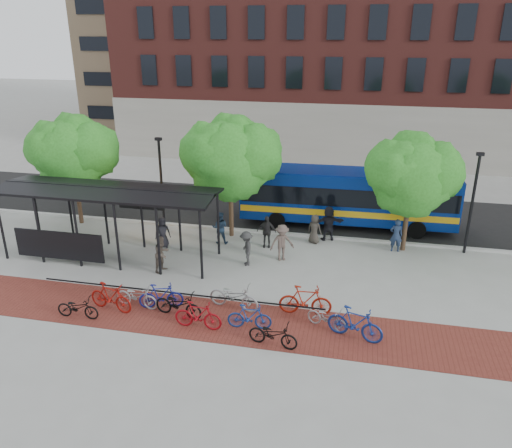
% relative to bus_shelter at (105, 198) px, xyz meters
% --- Properties ---
extents(ground, '(160.00, 160.00, 0.00)m').
position_rel_bus_shelter_xyz_m(ground, '(8.13, 0.48, -3.00)').
color(ground, '#9E9E99').
rests_on(ground, ground).
extents(asphalt_street, '(160.00, 8.00, 0.01)m').
position_rel_bus_shelter_xyz_m(asphalt_street, '(8.13, 8.48, -2.99)').
color(asphalt_street, black).
rests_on(asphalt_street, ground).
extents(curb, '(160.00, 0.25, 0.12)m').
position_rel_bus_shelter_xyz_m(curb, '(8.13, 4.48, -2.94)').
color(curb, '#B7B7B2').
rests_on(curb, ground).
extents(brick_strip, '(24.00, 3.00, 0.01)m').
position_rel_bus_shelter_xyz_m(brick_strip, '(6.13, -4.52, -3.00)').
color(brick_strip, maroon).
rests_on(brick_strip, ground).
extents(bike_rack_rail, '(12.00, 0.05, 0.95)m').
position_rel_bus_shelter_xyz_m(bike_rack_rail, '(4.83, -3.62, -3.00)').
color(bike_rack_rail, black).
rests_on(bike_rack_rail, ground).
extents(building_brick, '(55.00, 14.00, 20.00)m').
position_rel_bus_shelter_xyz_m(building_brick, '(18.13, 26.48, 7.00)').
color(building_brick, maroon).
rests_on(building_brick, ground).
extents(bus_shelter, '(10.60, 3.07, 3.60)m').
position_rel_bus_shelter_xyz_m(bus_shelter, '(0.00, 0.00, 0.00)').
color(bus_shelter, black).
rests_on(bus_shelter, ground).
extents(tree_a, '(4.90, 4.00, 6.18)m').
position_rel_bus_shelter_xyz_m(tree_a, '(-3.77, 3.83, 1.24)').
color(tree_a, '#382619').
rests_on(tree_a, ground).
extents(tree_b, '(5.15, 4.20, 6.47)m').
position_rel_bus_shelter_xyz_m(tree_b, '(5.23, 3.83, 1.46)').
color(tree_b, '#382619').
rests_on(tree_b, ground).
extents(tree_c, '(4.66, 3.80, 5.92)m').
position_rel_bus_shelter_xyz_m(tree_c, '(14.22, 3.83, 1.06)').
color(tree_c, '#382619').
rests_on(tree_c, ground).
extents(lamp_post_left, '(0.35, 0.20, 5.12)m').
position_rel_bus_shelter_xyz_m(lamp_post_left, '(1.13, 4.08, -0.25)').
color(lamp_post_left, black).
rests_on(lamp_post_left, ground).
extents(lamp_post_right, '(0.35, 0.20, 5.12)m').
position_rel_bus_shelter_xyz_m(lamp_post_right, '(17.13, 4.08, -0.25)').
color(lamp_post_right, black).
rests_on(lamp_post_right, ground).
extents(bus, '(11.89, 3.08, 3.19)m').
position_rel_bus_shelter_xyz_m(bus, '(11.10, 6.65, -1.17)').
color(bus, navy).
rests_on(bus, ground).
extents(bike_0, '(1.72, 0.63, 0.90)m').
position_rel_bus_shelter_xyz_m(bike_0, '(1.44, -5.50, -2.55)').
color(bike_0, black).
rests_on(bike_0, ground).
extents(bike_1, '(2.04, 0.95, 1.18)m').
position_rel_bus_shelter_xyz_m(bike_1, '(2.42, -4.71, -2.41)').
color(bike_1, maroon).
rests_on(bike_1, ground).
extents(bike_2, '(1.92, 0.88, 0.97)m').
position_rel_bus_shelter_xyz_m(bike_2, '(3.33, -4.25, -2.51)').
color(bike_2, '#A0A0A3').
rests_on(bike_2, ground).
extents(bike_3, '(1.85, 1.00, 1.07)m').
position_rel_bus_shelter_xyz_m(bike_3, '(4.31, -4.12, -2.46)').
color(bike_3, navy).
rests_on(bike_3, ground).
extents(bike_4, '(2.08, 1.00, 1.05)m').
position_rel_bus_shelter_xyz_m(bike_4, '(5.21, -4.57, -2.47)').
color(bike_4, black).
rests_on(bike_4, ground).
extents(bike_5, '(1.87, 0.58, 1.11)m').
position_rel_bus_shelter_xyz_m(bike_5, '(6.23, -5.21, -2.44)').
color(bike_5, maroon).
rests_on(bike_5, ground).
extents(bike_6, '(2.23, 1.13, 1.12)m').
position_rel_bus_shelter_xyz_m(bike_6, '(7.18, -3.55, -2.44)').
color(bike_6, gray).
rests_on(bike_6, ground).
extents(bike_7, '(1.71, 0.62, 1.01)m').
position_rel_bus_shelter_xyz_m(bike_7, '(8.11, -4.82, -2.50)').
color(bike_7, navy).
rests_on(bike_7, ground).
extents(bike_8, '(1.89, 0.91, 0.95)m').
position_rel_bus_shelter_xyz_m(bike_8, '(9.17, -5.72, -2.52)').
color(bike_8, black).
rests_on(bike_8, ground).
extents(bike_9, '(2.11, 0.72, 1.24)m').
position_rel_bus_shelter_xyz_m(bike_9, '(10.02, -3.39, -2.38)').
color(bike_9, maroon).
rests_on(bike_9, ground).
extents(bike_10, '(1.78, 1.22, 0.89)m').
position_rel_bus_shelter_xyz_m(bike_10, '(10.95, -4.19, -2.56)').
color(bike_10, gray).
rests_on(bike_10, ground).
extents(bike_11, '(2.16, 1.16, 1.25)m').
position_rel_bus_shelter_xyz_m(bike_11, '(11.97, -4.64, -2.37)').
color(bike_11, navy).
rests_on(bike_11, ground).
extents(pedestrian_0, '(0.94, 0.85, 1.62)m').
position_rel_bus_shelter_xyz_m(pedestrian_0, '(2.09, 1.54, -2.19)').
color(pedestrian_0, black).
rests_on(pedestrian_0, ground).
extents(pedestrian_2, '(0.92, 0.77, 1.72)m').
position_rel_bus_shelter_xyz_m(pedestrian_2, '(4.81, 2.66, -2.14)').
color(pedestrian_2, '#1A2A3D').
rests_on(pedestrian_2, ground).
extents(pedestrian_3, '(1.36, 1.11, 1.83)m').
position_rel_bus_shelter_xyz_m(pedestrian_3, '(8.31, 1.31, -2.08)').
color(pedestrian_3, '#4F423B').
rests_on(pedestrian_3, ground).
extents(pedestrian_4, '(1.02, 0.50, 1.67)m').
position_rel_bus_shelter_xyz_m(pedestrian_4, '(7.27, 2.70, -2.16)').
color(pedestrian_4, '#242424').
rests_on(pedestrian_4, ground).
extents(pedestrian_5, '(1.82, 1.00, 1.87)m').
position_rel_bus_shelter_xyz_m(pedestrian_5, '(10.29, 4.28, -2.06)').
color(pedestrian_5, black).
rests_on(pedestrian_5, ground).
extents(pedestrian_6, '(0.89, 0.74, 1.56)m').
position_rel_bus_shelter_xyz_m(pedestrian_6, '(9.62, 3.72, -2.22)').
color(pedestrian_6, '#36312B').
rests_on(pedestrian_6, ground).
extents(pedestrian_7, '(0.67, 0.47, 1.72)m').
position_rel_bus_shelter_xyz_m(pedestrian_7, '(13.72, 3.54, -2.14)').
color(pedestrian_7, '#1F2D4A').
rests_on(pedestrian_7, ground).
extents(pedestrian_8, '(0.91, 1.02, 1.73)m').
position_rel_bus_shelter_xyz_m(pedestrian_8, '(3.12, -1.02, -2.13)').
color(pedestrian_8, '#4E433A').
rests_on(pedestrian_8, ground).
extents(pedestrian_9, '(0.99, 1.25, 1.69)m').
position_rel_bus_shelter_xyz_m(pedestrian_9, '(6.75, 0.43, -2.15)').
color(pedestrian_9, '#2B2B2B').
rests_on(pedestrian_9, ground).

